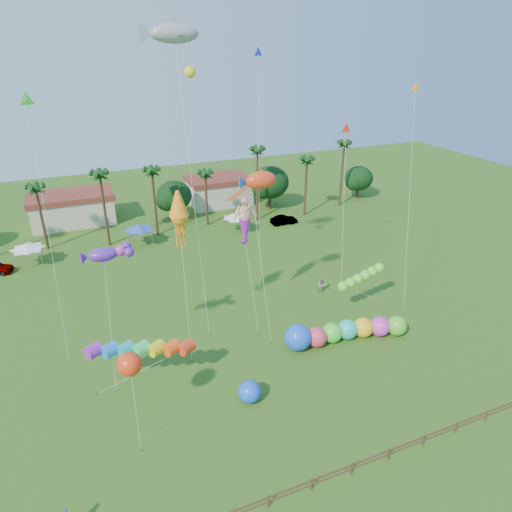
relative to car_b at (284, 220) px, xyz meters
name	(u,v)px	position (x,y,z in m)	size (l,w,h in m)	color
ground	(307,412)	(-16.03, -36.58, -0.69)	(160.00, 160.00, 0.00)	#285116
tree_line	(192,194)	(-12.47, 7.41, 3.59)	(69.46, 8.91, 11.00)	#3A2819
buildings_row	(143,202)	(-19.12, 13.42, 1.31)	(35.00, 7.00, 4.00)	beige
tent_row	(140,229)	(-22.03, -0.25, 2.06)	(31.00, 4.00, 0.60)	white
fence	(351,467)	(-16.03, -42.58, -0.07)	(36.12, 0.12, 1.00)	brown
car_b	(284,220)	(0.00, 0.00, 0.00)	(1.45, 4.17, 1.37)	#4C4C54
spectator_b	(322,285)	(-5.55, -20.93, 0.24)	(0.90, 0.70, 1.86)	gray
caterpillar_inflatable	(342,332)	(-8.56, -29.69, 0.36)	(12.30, 4.13, 2.51)	#E23B53
blue_ball	(249,392)	(-19.62, -33.69, 0.23)	(1.83, 1.83, 1.83)	blue
rainbow_tube	(161,353)	(-25.45, -29.42, 2.70)	(9.38, 3.58, 3.95)	red
green_worm	(343,287)	(-6.08, -25.77, 2.68)	(8.87, 3.29, 4.02)	#64E432
orange_ball_kite	(130,364)	(-28.25, -33.50, 5.50)	(2.22, 2.94, 7.04)	#F43613
merman_kite	(245,225)	(-15.22, -21.97, 9.41)	(2.27, 4.52, 12.41)	#EAA584
fish_kite	(261,180)	(-13.88, -22.66, 13.80)	(4.64, 6.35, 15.42)	red
shark_kite	(174,34)	(-19.70, -17.72, 25.80)	(5.77, 7.32, 27.50)	gray
squid_kite	(179,217)	(-21.85, -23.64, 11.78)	(2.12, 4.61, 14.85)	orange
lobster_kite	(103,255)	(-28.44, -25.40, 10.22)	(4.37, 4.69, 11.69)	#5B21A9
delta_kite_red	(346,131)	(-1.03, -16.57, 16.29)	(2.50, 4.46, 17.85)	red
delta_kite_yellow	(415,94)	(1.26, -23.96, 20.71)	(1.66, 4.46, 22.49)	orange
delta_kite_green	(27,104)	(-31.89, -18.93, 20.82)	(1.44, 4.55, 22.49)	#44E135
delta_kite_blue	(258,60)	(-10.43, -14.02, 23.52)	(2.02, 4.02, 25.42)	#1923E8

